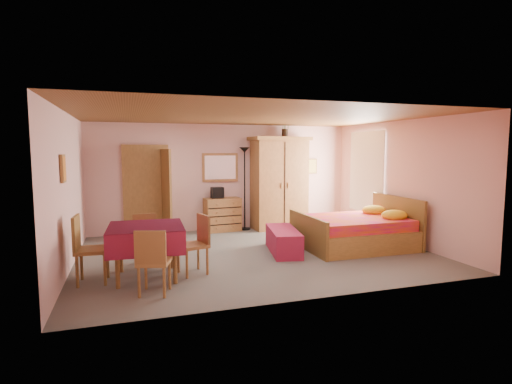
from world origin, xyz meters
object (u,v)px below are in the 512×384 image
object	(u,v)px
sunflower_vase	(285,126)
chair_west	(92,249)
floor_lamp	(245,189)
chest_of_drawers	(222,215)
stereo	(217,193)
bed	(354,223)
wardrobe	(279,183)
wall_mirror	(220,167)
chair_north	(146,240)
bench	(283,241)
chair_south	(154,261)
dining_table	(147,252)
chair_east	(193,245)

from	to	relation	value
sunflower_vase	chair_west	world-z (taller)	sunflower_vase
floor_lamp	chest_of_drawers	bearing A→B (deg)	-178.93
stereo	bed	xyz separation A→B (m)	(2.31, -2.40, -0.44)
wardrobe	wall_mirror	bearing A→B (deg)	164.69
wall_mirror	chair_north	world-z (taller)	wall_mirror
chair_north	wardrobe	bearing A→B (deg)	-146.61
bench	chest_of_drawers	bearing A→B (deg)	105.64
wardrobe	chair_south	distance (m)	5.10
bed	dining_table	xyz separation A→B (m)	(-4.12, -0.75, -0.09)
floor_lamp	chair_east	world-z (taller)	floor_lamp
wall_mirror	bench	size ratio (longest dim) A/B	0.66
chest_of_drawers	chair_east	size ratio (longest dim) A/B	0.91
sunflower_vase	bench	world-z (taller)	sunflower_vase
chair_south	chest_of_drawers	bearing A→B (deg)	82.22
chest_of_drawers	bench	size ratio (longest dim) A/B	0.64
wall_mirror	bench	world-z (taller)	wall_mirror
floor_lamp	chair_east	size ratio (longest dim) A/B	2.16
wall_mirror	chair_north	distance (m)	3.45
chest_of_drawers	bed	bearing A→B (deg)	-52.61
stereo	floor_lamp	size ratio (longest dim) A/B	0.14
floor_lamp	bench	size ratio (longest dim) A/B	1.51
bed	chair_east	distance (m)	3.50
bench	chair_north	distance (m)	2.59
wall_mirror	bed	bearing A→B (deg)	-47.97
floor_lamp	wall_mirror	bearing A→B (deg)	160.72
dining_table	chair_east	size ratio (longest dim) A/B	1.18
chest_of_drawers	wall_mirror	world-z (taller)	wall_mirror
sunflower_vase	chair_north	world-z (taller)	sunflower_vase
chest_of_drawers	bed	xyz separation A→B (m)	(2.19, -2.40, 0.10)
floor_lamp	wardrobe	xyz separation A→B (m)	(0.88, -0.11, 0.13)
chair_east	wall_mirror	bearing A→B (deg)	-34.63
bed	chair_north	xyz separation A→B (m)	(-4.11, -0.04, -0.07)
bench	chair_south	bearing A→B (deg)	-148.44
wall_mirror	stereo	bearing A→B (deg)	-118.48
wall_mirror	chair_west	world-z (taller)	wall_mirror
wall_mirror	chair_east	bearing A→B (deg)	-107.85
wardrobe	bench	world-z (taller)	wardrobe
chest_of_drawers	sunflower_vase	bearing A→B (deg)	-4.27
stereo	chair_north	size ratio (longest dim) A/B	0.33
sunflower_vase	bed	size ratio (longest dim) A/B	0.26
sunflower_vase	chair_west	size ratio (longest dim) A/B	0.54
bed	chair_north	size ratio (longest dim) A/B	2.50
sunflower_vase	stereo	bearing A→B (deg)	-179.32
dining_table	chair_north	distance (m)	0.72
floor_lamp	chair_north	world-z (taller)	floor_lamp
stereo	sunflower_vase	world-z (taller)	sunflower_vase
wardrobe	chair_east	world-z (taller)	wardrobe
chair_north	chest_of_drawers	bearing A→B (deg)	-129.66
bed	chair_west	world-z (taller)	chair_west
chair_north	dining_table	bearing A→B (deg)	87.25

